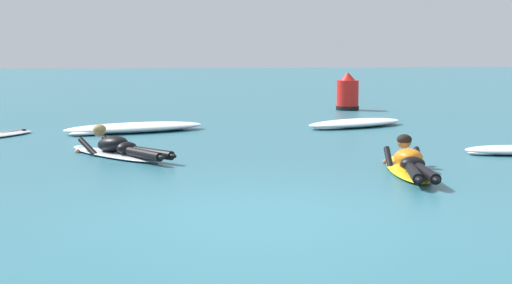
% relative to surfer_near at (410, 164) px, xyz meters
% --- Properties ---
extents(ground_plane, '(120.00, 120.00, 0.00)m').
position_rel_surfer_near_xyz_m(ground_plane, '(-2.50, 7.66, -0.14)').
color(ground_plane, '#2D6B7A').
extents(surfer_near, '(1.02, 2.70, 0.54)m').
position_rel_surfer_near_xyz_m(surfer_near, '(0.00, 0.00, 0.00)').
color(surfer_near, yellow).
rests_on(surfer_near, ground).
extents(surfer_far, '(1.84, 2.44, 0.53)m').
position_rel_surfer_near_xyz_m(surfer_far, '(-4.05, 2.32, 0.00)').
color(surfer_far, silver).
rests_on(surfer_far, ground).
extents(whitewater_mid_left, '(3.19, 1.86, 0.20)m').
position_rel_surfer_near_xyz_m(whitewater_mid_left, '(-3.76, 6.07, -0.04)').
color(whitewater_mid_left, white).
rests_on(whitewater_mid_left, ground).
extents(whitewater_mid_right, '(2.74, 1.90, 0.18)m').
position_rel_surfer_near_xyz_m(whitewater_mid_right, '(1.18, 6.34, -0.05)').
color(whitewater_mid_right, white).
rests_on(whitewater_mid_right, ground).
extents(whitewater_back, '(1.60, 0.86, 0.15)m').
position_rel_surfer_near_xyz_m(whitewater_back, '(2.36, 1.55, -0.07)').
color(whitewater_back, white).
rests_on(whitewater_back, ground).
extents(channel_marker_buoy, '(0.67, 0.67, 1.11)m').
position_rel_surfer_near_xyz_m(channel_marker_buoy, '(2.40, 11.08, 0.31)').
color(channel_marker_buoy, red).
rests_on(channel_marker_buoy, ground).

